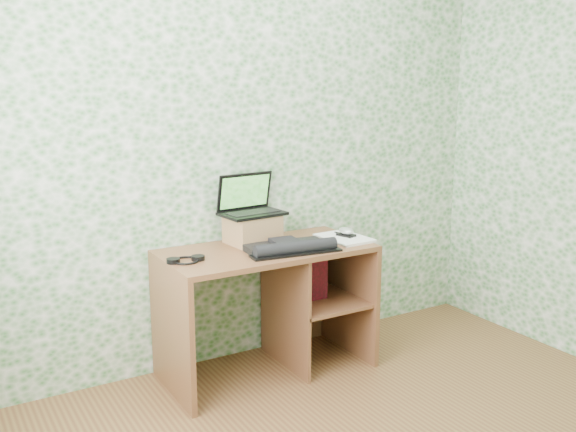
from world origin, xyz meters
TOP-DOWN VIEW (x-y plane):
  - wall_back at (0.00, 1.75)m, footprint 3.50×0.00m
  - desk at (0.08, 1.47)m, footprint 1.20×0.60m
  - riser at (-0.01, 1.58)m, footprint 0.30×0.26m
  - laptop at (-0.01, 1.62)m, footprint 0.38×0.28m
  - keyboard at (0.08, 1.31)m, footprint 0.53×0.32m
  - headphones at (-0.50, 1.41)m, footprint 0.21×0.16m
  - notepad at (0.50, 1.38)m, footprint 0.25×0.34m
  - mouse at (0.52, 1.39)m, footprint 0.10×0.13m
  - pen at (0.54, 1.43)m, footprint 0.06×0.13m
  - red_box at (0.27, 1.44)m, footprint 0.26×0.09m

SIDE VIEW (x-z plane):
  - desk at x=0.08m, z-range 0.11..0.86m
  - red_box at x=0.27m, z-range 0.39..0.70m
  - notepad at x=0.50m, z-range 0.75..0.77m
  - headphones at x=-0.50m, z-range 0.75..0.77m
  - pen at x=0.54m, z-range 0.77..0.77m
  - keyboard at x=0.08m, z-range 0.74..0.81m
  - mouse at x=0.52m, z-range 0.77..0.81m
  - riser at x=-0.01m, z-range 0.75..0.92m
  - laptop at x=-0.01m, z-range 0.86..1.09m
  - wall_back at x=0.00m, z-range -0.45..3.05m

